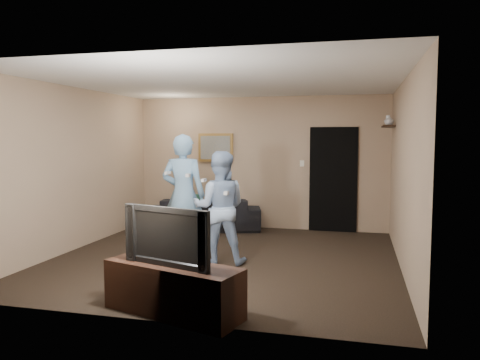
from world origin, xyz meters
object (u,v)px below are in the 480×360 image
(sofa, at_px, (205,214))
(wii_player_left, at_px, (183,195))
(television, at_px, (173,235))
(tv_console, at_px, (173,289))
(wii_player_right, at_px, (220,208))

(sofa, relative_size, wii_player_left, 1.16)
(wii_player_left, bearing_deg, television, -71.58)
(sofa, relative_size, tv_console, 1.46)
(wii_player_left, distance_m, wii_player_right, 0.76)
(sofa, relative_size, wii_player_right, 1.34)
(tv_console, xyz_separation_m, television, (0.00, 0.00, 0.56))
(television, height_order, wii_player_right, wii_player_right)
(sofa, height_order, wii_player_left, wii_player_left)
(tv_console, height_order, wii_player_left, wii_player_left)
(television, bearing_deg, tv_console, -163.30)
(tv_console, distance_m, television, 0.56)
(television, xyz_separation_m, wii_player_left, (-0.77, 2.31, 0.11))
(sofa, bearing_deg, tv_console, 88.78)
(tv_console, bearing_deg, wii_player_left, 125.11)
(wii_player_left, relative_size, wii_player_right, 1.15)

